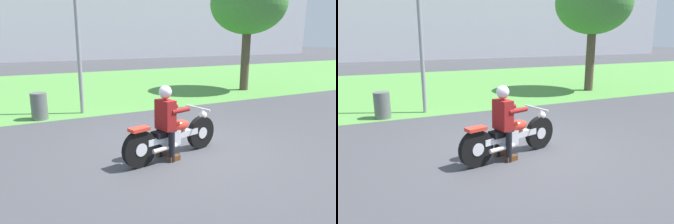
{
  "view_description": "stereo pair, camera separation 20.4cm",
  "coord_description": "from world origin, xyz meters",
  "views": [
    {
      "loc": [
        -2.99,
        -5.28,
        2.27
      ],
      "look_at": [
        -0.37,
        0.01,
        0.85
      ],
      "focal_mm": 33.43,
      "sensor_mm": 36.0,
      "label": 1
    },
    {
      "loc": [
        -2.81,
        -5.37,
        2.27
      ],
      "look_at": [
        -0.37,
        0.01,
        0.85
      ],
      "focal_mm": 33.43,
      "sensor_mm": 36.0,
      "label": 2
    }
  ],
  "objects": [
    {
      "name": "grass_verge",
      "position": [
        0.0,
        9.61,
        0.0
      ],
      "size": [
        60.0,
        12.0,
        0.01
      ],
      "primitive_type": "cube",
      "color": "#549342",
      "rests_on": "ground"
    },
    {
      "name": "motorcycle_lead",
      "position": [
        -0.36,
        -0.19,
        0.41
      ],
      "size": [
        2.19,
        0.81,
        0.9
      ],
      "rotation": [
        0.0,
        0.0,
        0.24
      ],
      "color": "black",
      "rests_on": "ground"
    },
    {
      "name": "tree_roadside",
      "position": [
        6.05,
        5.46,
        3.6
      ],
      "size": [
        3.15,
        3.15,
        4.89
      ],
      "color": "brown",
      "rests_on": "ground"
    },
    {
      "name": "trash_can",
      "position": [
        -2.43,
        3.99,
        0.38
      ],
      "size": [
        0.44,
        0.44,
        0.76
      ],
      "primitive_type": "cylinder",
      "color": "#595E5B",
      "rests_on": "ground"
    },
    {
      "name": "ground",
      "position": [
        0.0,
        0.0,
        0.0
      ],
      "size": [
        120.0,
        120.0,
        0.0
      ],
      "primitive_type": "plane",
      "color": "#424247"
    },
    {
      "name": "rider_lead",
      "position": [
        -0.53,
        -0.23,
        0.83
      ],
      "size": [
        0.62,
        0.55,
        1.42
      ],
      "rotation": [
        0.0,
        0.0,
        0.24
      ],
      "color": "black",
      "rests_on": "ground"
    }
  ]
}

